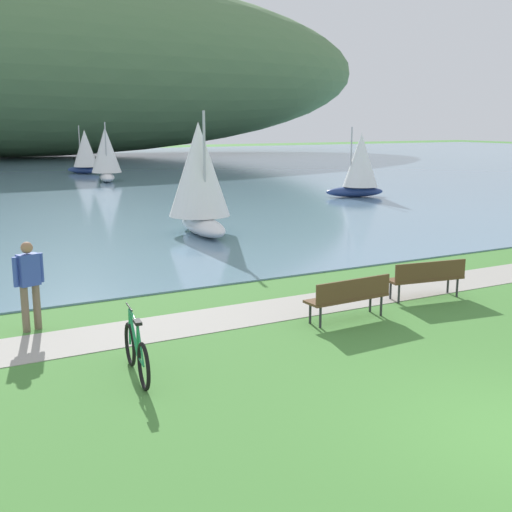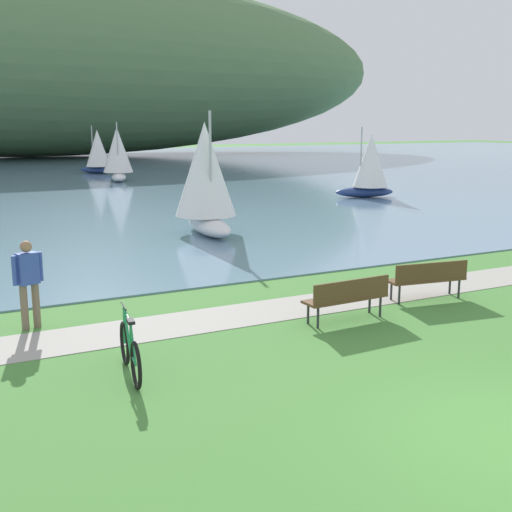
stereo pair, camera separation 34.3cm
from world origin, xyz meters
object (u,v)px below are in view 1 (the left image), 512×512
sailboat_nearest_to_shore (199,177)px  person_at_shoreline (29,280)px  bicycle_leaning_near_bench (136,352)px  park_bench_further_along (427,276)px  sailboat_toward_hillside (106,154)px  sailboat_mid_bay (85,151)px  sailboat_far_off (360,164)px  park_bench_near_camera (349,295)px

sailboat_nearest_to_shore → person_at_shoreline: bearing=-130.6°
bicycle_leaning_near_bench → sailboat_nearest_to_shore: size_ratio=0.42×
park_bench_further_along → sailboat_toward_hillside: 31.92m
park_bench_further_along → bicycle_leaning_near_bench: bicycle_leaning_near_bench is taller
sailboat_mid_bay → sailboat_far_off: sailboat_far_off is taller
sailboat_nearest_to_shore → sailboat_toward_hillside: 21.87m
sailboat_nearest_to_shore → sailboat_mid_bay: 28.80m
bicycle_leaning_near_bench → sailboat_far_off: bearing=45.0°
person_at_shoreline → park_bench_near_camera: bearing=-22.7°
park_bench_near_camera → bicycle_leaning_near_bench: 4.70m
park_bench_further_along → bicycle_leaning_near_bench: 7.23m
sailboat_nearest_to_shore → sailboat_toward_hillside: size_ratio=1.10×
sailboat_nearest_to_shore → sailboat_mid_bay: size_ratio=1.18×
park_bench_further_along → sailboat_nearest_to_shore: bearing=95.9°
sailboat_nearest_to_shore → sailboat_far_off: bearing=28.6°
sailboat_nearest_to_shore → park_bench_further_along: bearing=-84.1°
park_bench_near_camera → sailboat_mid_bay: sailboat_mid_bay is taller
bicycle_leaning_near_bench → sailboat_nearest_to_shore: (6.07, 11.44, 1.62)m
bicycle_leaning_near_bench → sailboat_toward_hillside: sailboat_toward_hillside is taller
park_bench_near_camera → sailboat_toward_hillside: 32.63m
park_bench_near_camera → sailboat_far_off: (13.29, 17.12, 1.21)m
sailboat_toward_hillside → park_bench_near_camera: bearing=-97.4°
sailboat_mid_bay → sailboat_far_off: bearing=-68.5°
park_bench_near_camera → sailboat_far_off: sailboat_far_off is taller
park_bench_further_along → person_at_shoreline: 8.36m
bicycle_leaning_near_bench → sailboat_far_off: sailboat_far_off is taller
sailboat_mid_bay → sailboat_far_off: (8.74, -22.16, 0.01)m
sailboat_toward_hillside → park_bench_further_along: bearing=-93.1°
person_at_shoreline → sailboat_far_off: 24.02m
park_bench_further_along → sailboat_far_off: bearing=57.0°
park_bench_near_camera → sailboat_mid_bay: (4.55, 39.27, 1.20)m
park_bench_near_camera → sailboat_far_off: bearing=52.2°
park_bench_further_along → sailboat_nearest_to_shore: size_ratio=0.44×
sailboat_nearest_to_shore → sailboat_toward_hillside: (2.78, 21.69, -0.18)m
sailboat_nearest_to_shore → sailboat_far_off: sailboat_nearest_to_shore is taller
park_bench_near_camera → sailboat_nearest_to_shore: bearing=82.3°
sailboat_mid_bay → sailboat_far_off: 23.82m
person_at_shoreline → sailboat_nearest_to_shore: size_ratio=0.41×
bicycle_leaning_near_bench → sailboat_mid_bay: size_ratio=0.49×
sailboat_far_off → person_at_shoreline: bearing=-142.1°
person_at_shoreline → sailboat_mid_bay: (10.20, 36.91, 0.74)m
sailboat_mid_bay → park_bench_further_along: bearing=-93.0°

